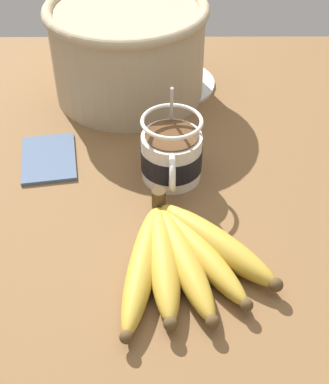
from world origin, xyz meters
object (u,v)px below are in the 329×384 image
Objects in this scene: woven_basket at (128,48)px; coffee_mug at (172,155)px; banana_bunch at (182,256)px; small_plate at (168,83)px.

coffee_mug is at bearing 16.61° from woven_basket.
small_plate is (-46.42, -1.41, -1.59)cm from banana_bunch.
banana_bunch is at bearing 3.38° from coffee_mug.
woven_basket is (-25.29, -7.55, 4.93)cm from coffee_mug.
coffee_mug is 18.44cm from banana_bunch.
woven_basket is at bearing -163.39° from coffee_mug.
banana_bunch is 46.47cm from small_plate.
small_plate is at bearing 111.64° from woven_basket.
coffee_mug reaches higher than banana_bunch.
coffee_mug is 0.80× the size of small_plate.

